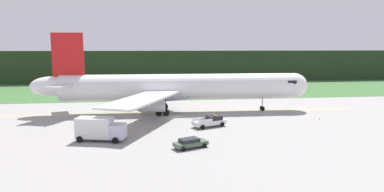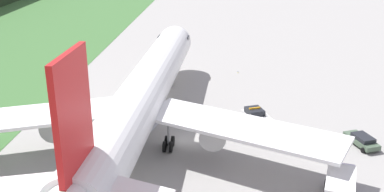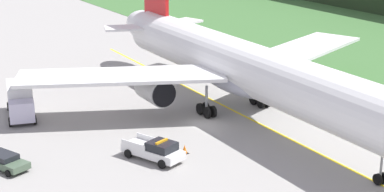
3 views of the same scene
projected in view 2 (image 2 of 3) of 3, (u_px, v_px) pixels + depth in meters
The scene contains 8 objects.
ground at pixel (186, 140), 53.29m from camera, with size 320.00×320.00×0.00m, color gray.
taxiway_centerline_main at pixel (145, 134), 54.79m from camera, with size 73.69×0.30×0.01m, color yellow.
airliner at pixel (142, 97), 52.32m from camera, with size 55.68×43.76×15.86m.
ops_pickup_truck at pixel (257, 118), 57.21m from camera, with size 5.94×3.98×1.94m.
catering_truck at pixel (339, 189), 40.45m from camera, with size 7.19×4.03×3.48m.
staff_car at pixel (362, 140), 51.85m from camera, with size 4.83×3.36×1.30m.
apron_cone at pixel (233, 120), 57.68m from camera, with size 0.62×0.62×0.78m.
taxiway_edge_light_east at pixel (238, 72), 76.71m from camera, with size 0.12×0.12×0.37m.
Camera 2 is at (-47.73, -5.00, 23.73)m, focal length 43.37 mm.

